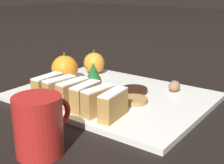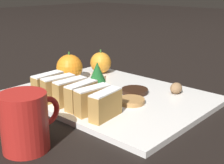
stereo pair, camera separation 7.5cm
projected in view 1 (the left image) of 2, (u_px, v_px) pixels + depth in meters
ground_plane at (112, 98)px, 0.76m from camera, size 6.00×6.00×0.00m
serving_platter at (112, 96)px, 0.76m from camera, size 0.34×0.45×0.01m
stollen_slice_front at (113, 105)px, 0.61m from camera, size 0.08×0.03×0.06m
stollen_slice_second at (99, 101)px, 0.64m from camera, size 0.08×0.04×0.06m
stollen_slice_third at (86, 97)px, 0.66m from camera, size 0.08×0.03×0.06m
stollen_slice_fourth at (73, 93)px, 0.68m from camera, size 0.08×0.03×0.06m
stollen_slice_fifth at (60, 90)px, 0.70m from camera, size 0.08×0.04×0.06m
stollen_slice_sixth at (48, 87)px, 0.72m from camera, size 0.08×0.03×0.06m
orange_near at (94, 63)px, 0.92m from camera, size 0.06×0.06×0.07m
orange_far at (65, 69)px, 0.84m from camera, size 0.07×0.07×0.08m
walnut at (174, 86)px, 0.77m from camera, size 0.03×0.03×0.03m
chocolate_cookie at (134, 90)px, 0.77m from camera, size 0.07×0.07×0.01m
gingerbread_cookie at (134, 100)px, 0.70m from camera, size 0.06×0.06×0.01m
evergreen_sprig at (93, 72)px, 0.84m from camera, size 0.05×0.05×0.05m
coffee_mug at (40, 125)px, 0.50m from camera, size 0.11×0.08×0.10m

